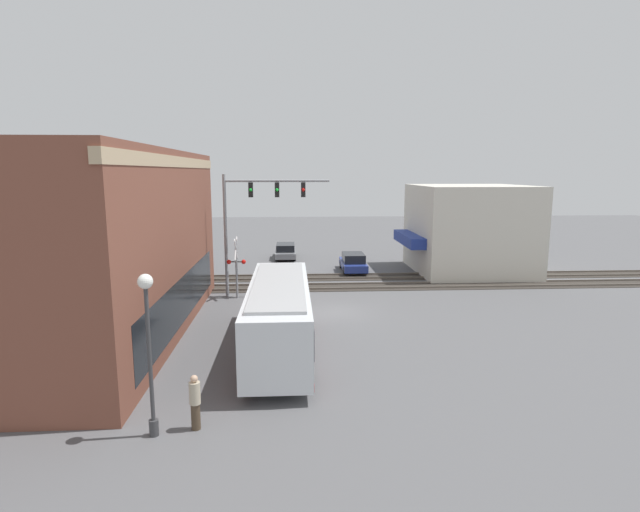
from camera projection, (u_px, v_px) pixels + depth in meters
The scene contains 13 objects.
ground_plane at pixel (332, 312), 28.10m from camera, with size 120.00×120.00×0.00m, color #565659.
brick_building at pixel (67, 245), 23.51m from camera, with size 19.03×10.72×8.79m.
shop_building at pixel (469, 229), 39.05m from camera, with size 8.87×9.51×6.75m.
city_bus at pixel (279, 314), 21.65m from camera, with size 10.79×2.59×3.09m.
traffic_signal_gantry at pixel (255, 208), 30.74m from camera, with size 0.42×6.54×7.64m.
crossing_signal at pixel (236, 262), 30.77m from camera, with size 1.41×1.18×3.81m.
streetlamp at pixel (149, 341), 14.42m from camera, with size 0.44×0.44×4.94m.
rail_track_near at pixel (325, 287), 34.00m from camera, with size 2.60×60.00×0.15m.
rail_track_far at pixel (322, 277), 37.15m from camera, with size 2.60×60.00×0.15m.
parked_car_blue at pixel (353, 263), 39.34m from camera, with size 4.42×1.82×1.46m.
parked_car_grey at pixel (286, 251), 45.33m from camera, with size 4.76×1.82×1.36m.
pedestrian_at_crossing at pixel (260, 282), 31.20m from camera, with size 0.34×0.34×1.86m.
pedestrian_by_lamp at pixel (195, 402), 15.13m from camera, with size 0.34×0.34×1.74m.
Camera 1 is at (-27.10, 2.22, 7.79)m, focal length 28.00 mm.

